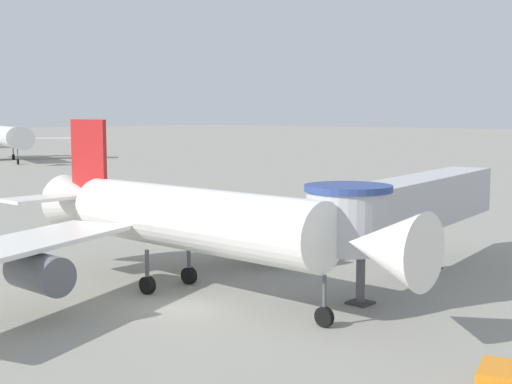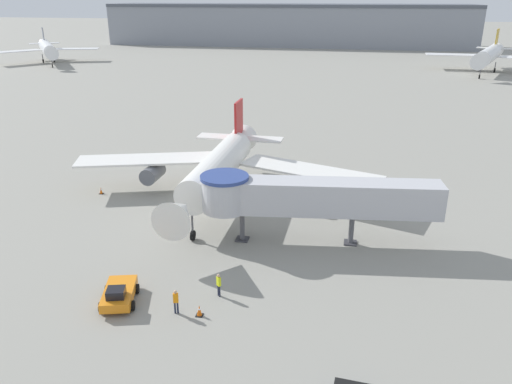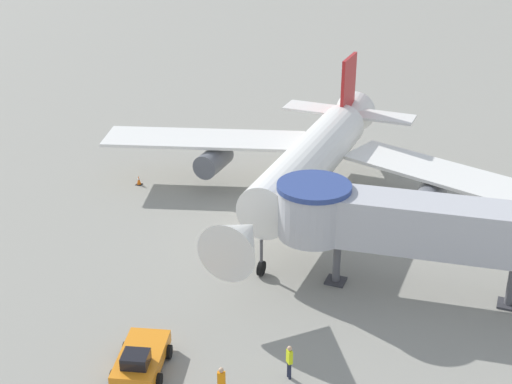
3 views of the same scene
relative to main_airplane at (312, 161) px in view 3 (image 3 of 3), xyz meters
The scene contains 7 objects.
ground_plane 4.70m from the main_airplane, 132.49° to the right, with size 800.00×800.00×0.00m, color gray.
main_airplane is the anchor object (origin of this frame).
jet_bridge 11.85m from the main_airplane, 38.67° to the right, with size 20.13×5.54×5.95m.
pushback_tug_orange 19.43m from the main_airplane, 96.59° to the right, with size 3.02×4.23×1.59m.
traffic_cone_port_wing 13.67m from the main_airplane, behind, with size 0.44×0.44×0.72m.
ground_crew_marshaller 17.68m from the main_airplane, 75.44° to the right, with size 0.38×0.38×1.78m.
ground_crew_wing_walker 19.77m from the main_airplane, 83.79° to the right, with size 0.38×0.28×1.79m.
Camera 3 is at (14.63, -39.97, 21.75)m, focal length 50.00 mm.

